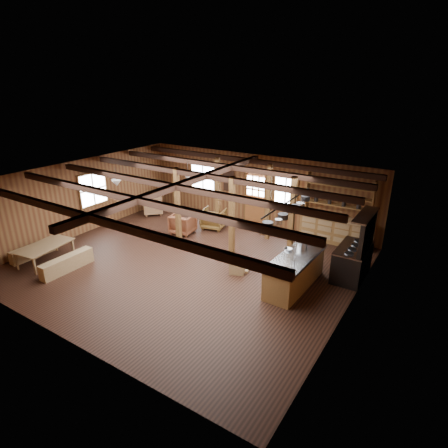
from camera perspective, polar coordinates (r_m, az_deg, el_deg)
The scene contains 22 objects.
room at distance 11.58m, azimuth -5.61°, elevation 0.14°, with size 10.04×9.04×2.84m.
ceiling_joists at distance 11.32m, azimuth -5.29°, elevation 6.46°, with size 9.80×8.82×0.18m.
timber_posts at distance 12.92m, azimuth 1.90°, elevation 2.49°, with size 3.95×2.35×2.80m.
back_door at distance 15.29m, azimuth 4.78°, elevation 3.40°, with size 1.02×0.08×2.15m.
window_back_left at distance 16.42m, azimuth -3.20°, elevation 7.32°, with size 1.32×0.06×1.32m.
window_back_right at distance 14.55m, azimuth 9.42°, elevation 5.22°, with size 1.02×0.06×1.32m.
window_left at distance 15.26m, azimuth -19.34°, elevation 5.05°, with size 0.14×1.24×1.32m.
notice_boards at distance 15.80m, azimuth 0.05°, elevation 6.94°, with size 1.08×0.03×0.90m.
back_counter at distance 13.99m, azimuth 16.61°, elevation -0.40°, with size 2.55×0.60×2.45m.
pendant_lamps at distance 13.46m, azimuth -10.72°, elevation 6.70°, with size 1.86×2.36×0.66m.
pot_rack at distance 10.12m, azimuth 9.68°, elevation 1.85°, with size 0.35×3.00×0.45m.
kitchen_island at distance 10.84m, azimuth 10.70°, elevation -7.09°, with size 0.96×2.53×1.20m.
step_stool at distance 11.45m, azimuth 2.03°, elevation -6.51°, with size 0.50×0.36×0.45m, color olive.
commercial_range at distance 11.68m, azimuth 19.22°, elevation -4.83°, with size 0.85×1.65×2.04m.
dining_table at distance 13.34m, azimuth -25.39°, elevation -4.14°, with size 1.70×0.95×0.60m, color brown.
bench_wall at distance 13.98m, azimuth -27.01°, elevation -3.67°, with size 0.29×1.54×0.42m, color olive.
bench_aisle at distance 12.56m, azimuth -22.80°, elevation -5.57°, with size 0.33×1.74×0.48m, color olive.
armchair_a at distance 14.37m, azimuth -6.29°, elevation 0.05°, with size 0.82×0.84×0.77m, color brown.
armchair_b at distance 14.77m, azimuth -1.58°, elevation 0.83°, with size 0.85×0.87×0.79m, color brown.
armchair_c at distance 16.63m, azimuth -10.68°, elevation 2.74°, with size 0.79×0.81×0.74m, color #996C45.
counter_pot at distance 11.17m, azimuth 11.81°, elevation -3.13°, with size 0.29×0.29×0.17m, color silver.
bowl at distance 10.95m, azimuth 9.76°, elevation -3.83°, with size 0.23×0.23×0.06m, color silver.
Camera 1 is at (6.76, -8.43, 5.57)m, focal length 30.00 mm.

